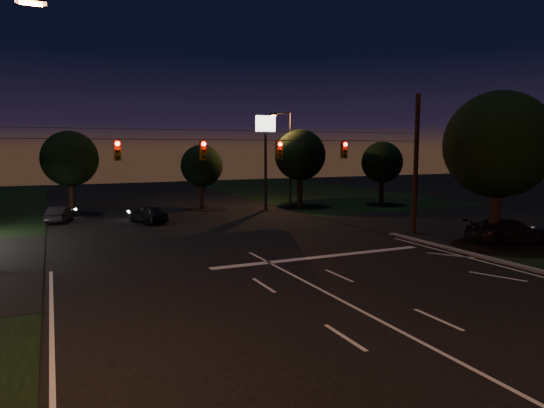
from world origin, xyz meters
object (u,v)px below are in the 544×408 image
car_oncoming_b (60,214)px  car_cross (509,231)px  tree_right_near (496,146)px  utility_pole_right (414,233)px  car_oncoming_a (148,214)px

car_oncoming_b → car_cross: bearing=156.8°
tree_right_near → car_oncoming_b: (-22.53, 19.73, -5.07)m
car_cross → tree_right_near: bearing=96.5°
utility_pole_right → car_oncoming_a: bearing=141.9°
utility_pole_right → car_oncoming_a: (-15.04, 11.79, 0.67)m
car_oncoming_b → car_cross: (23.76, -19.90, 0.12)m
car_oncoming_b → car_cross: size_ratio=0.73×
tree_right_near → car_oncoming_b: size_ratio=2.38×
utility_pole_right → car_oncoming_b: bearing=144.6°
car_oncoming_b → car_cross: car_cross is taller
tree_right_near → car_oncoming_a: bearing=134.9°
utility_pole_right → car_oncoming_b: 25.75m
tree_right_near → car_oncoming_a: (-16.57, 16.63, -5.01)m
utility_pole_right → car_oncoming_b: (-21.00, 14.90, 0.61)m
car_oncoming_a → car_oncoming_b: size_ratio=1.07×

